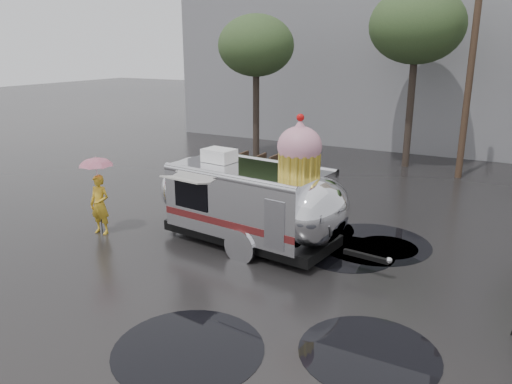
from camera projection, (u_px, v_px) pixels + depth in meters
The scene contains 10 objects.
ground at pixel (253, 303), 11.12m from camera, with size 120.00×120.00×0.00m, color black.
puddles at pixel (327, 267), 12.92m from camera, with size 6.59×10.03×0.01m.
grey_building at pixel (381, 29), 31.34m from camera, with size 22.00×12.00×13.00m, color slate.
utility_pole at pixel (471, 68), 20.46m from camera, with size 1.60×0.28×9.00m.
tree_left at pixel (256, 46), 23.73m from camera, with size 3.64×3.64×6.95m.
tree_mid at pixel (417, 26), 21.97m from camera, with size 4.20×4.20×8.03m.
barricade_row at pixel (252, 164), 21.91m from camera, with size 4.30×0.80×1.00m.
airstream_trailer at pixel (252, 198), 14.05m from camera, with size 7.32×3.04×3.96m.
person_left at pixel (100, 205), 15.05m from camera, with size 0.66×0.44×1.82m, color gold.
umbrella_pink at pixel (97, 170), 14.75m from camera, with size 1.25×1.25×2.40m.
Camera 1 is at (4.81, -8.72, 5.53)m, focal length 35.00 mm.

